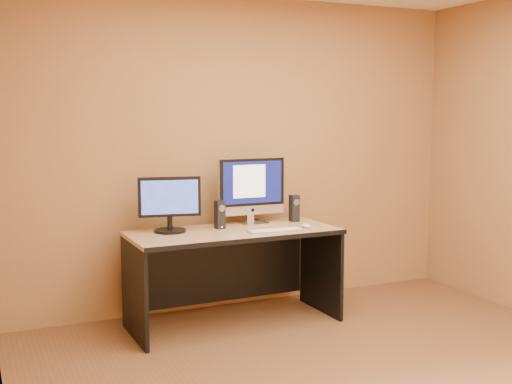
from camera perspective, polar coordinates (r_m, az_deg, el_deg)
walls at (r=3.68m, az=11.02°, el=1.66°), size 4.00×4.00×2.60m
desk at (r=5.01m, az=-1.98°, el=-7.60°), size 1.61×0.73×0.74m
imac at (r=5.18m, az=-0.27°, el=0.15°), size 0.57×0.21×0.55m
second_monitor at (r=4.87m, az=-7.69°, el=-1.12°), size 0.52×0.32×0.42m
speaker_left at (r=5.00m, az=-3.24°, el=-2.03°), size 0.07×0.08×0.22m
speaker_right at (r=5.33m, az=3.42°, el=-1.46°), size 0.07×0.07×0.22m
keyboard at (r=4.89m, az=1.72°, el=-3.43°), size 0.44×0.14×0.02m
mouse at (r=5.06m, az=4.46°, el=-2.99°), size 0.06×0.10×0.04m
cable_a at (r=5.35m, az=0.41°, el=-2.57°), size 0.05×0.22×0.01m
cable_b at (r=5.28m, az=-0.56°, el=-2.69°), size 0.10×0.16×0.01m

